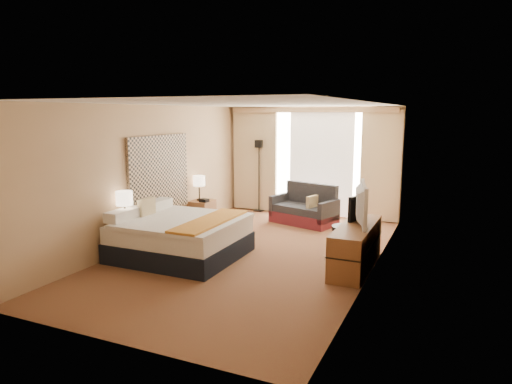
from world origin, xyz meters
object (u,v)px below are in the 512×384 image
at_px(lamp_left, 124,199).
at_px(lamp_right, 199,181).
at_px(floor_lamp, 259,161).
at_px(television, 356,203).
at_px(bed, 180,236).
at_px(desk_chair, 349,231).
at_px(nightstand_left, 127,241).
at_px(loveseat, 305,210).
at_px(nightstand_right, 202,213).
at_px(media_dresser, 356,246).

xyz_separation_m(lamp_left, lamp_right, (-0.01, 2.46, -0.03)).
relative_size(floor_lamp, television, 1.58).
relative_size(floor_lamp, lamp_right, 3.26).
xyz_separation_m(bed, desk_chair, (2.69, 1.01, 0.14)).
xyz_separation_m(bed, lamp_left, (-0.85, -0.37, 0.66)).
bearing_deg(floor_lamp, nightstand_left, -97.49).
height_order(loveseat, lamp_right, lamp_right).
xyz_separation_m(nightstand_right, lamp_right, (-0.05, -0.01, 0.70)).
height_order(nightstand_right, loveseat, loveseat).
xyz_separation_m(loveseat, lamp_right, (-2.08, -1.08, 0.68)).
bearing_deg(nightstand_left, television, 17.92).
bearing_deg(nightstand_left, floor_lamp, 82.51).
bearing_deg(lamp_right, desk_chair, -16.93).
height_order(nightstand_left, desk_chair, desk_chair).
relative_size(nightstand_right, desk_chair, 0.49).
height_order(loveseat, floor_lamp, floor_lamp).
relative_size(media_dresser, floor_lamp, 1.00).
xyz_separation_m(floor_lamp, lamp_right, (-0.62, -1.85, -0.29)).
bearing_deg(loveseat, bed, -94.14).
relative_size(bed, lamp_left, 3.34).
bearing_deg(loveseat, media_dresser, -39.58).
distance_m(floor_lamp, lamp_left, 4.36).
relative_size(nightstand_left, desk_chair, 0.49).
bearing_deg(media_dresser, floor_lamp, 133.61).
xyz_separation_m(nightstand_right, desk_chair, (3.50, -1.09, 0.22)).
bearing_deg(television, floor_lamp, 30.44).
xyz_separation_m(nightstand_left, nightstand_right, (0.00, 2.50, 0.00)).
height_order(nightstand_left, media_dresser, media_dresser).
bearing_deg(bed, television, 15.36).
xyz_separation_m(nightstand_right, lamp_left, (-0.04, -2.47, 0.74)).
bearing_deg(television, lamp_right, 56.67).
height_order(nightstand_left, television, television).
bearing_deg(nightstand_right, nightstand_left, -90.00).
bearing_deg(lamp_right, nightstand_right, 12.38).
bearing_deg(lamp_right, television, -19.47).
bearing_deg(loveseat, floor_lamp, 169.37).
bearing_deg(nightstand_left, lamp_right, 91.19).
bearing_deg(nightstand_right, floor_lamp, 72.74).
distance_m(nightstand_right, television, 3.95).
bearing_deg(lamp_left, bed, 23.77).
bearing_deg(nightstand_left, desk_chair, 21.89).
relative_size(media_dresser, television, 1.59).
bearing_deg(bed, desk_chair, 20.51).
xyz_separation_m(nightstand_right, loveseat, (2.03, 1.07, 0.02)).
relative_size(bed, desk_chair, 1.78).
xyz_separation_m(bed, loveseat, (1.22, 3.17, -0.06)).
height_order(bed, floor_lamp, floor_lamp).
relative_size(nightstand_left, lamp_left, 0.92).
bearing_deg(lamp_left, nightstand_left, -31.54).
bearing_deg(lamp_left, media_dresser, 15.32).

